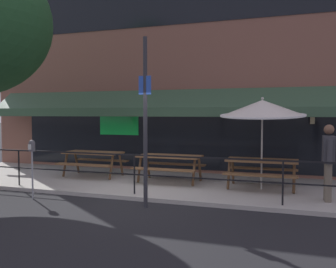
# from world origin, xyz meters

# --- Properties ---
(ground_plane) EXTENTS (120.00, 120.00, 0.00)m
(ground_plane) POSITION_xyz_m (0.00, 0.00, 0.00)
(ground_plane) COLOR black
(patio_deck) EXTENTS (15.00, 4.00, 0.10)m
(patio_deck) POSITION_xyz_m (0.00, 2.00, 0.05)
(patio_deck) COLOR #ADA89E
(patio_deck) RESTS_ON ground
(restaurant_building) EXTENTS (15.00, 1.60, 8.12)m
(restaurant_building) POSITION_xyz_m (0.00, 4.23, 4.03)
(restaurant_building) COLOR brown
(restaurant_building) RESTS_ON ground
(patio_railing) EXTENTS (13.84, 0.04, 0.97)m
(patio_railing) POSITION_xyz_m (0.00, 0.30, 0.80)
(patio_railing) COLOR black
(patio_railing) RESTS_ON patio_deck
(picnic_table_left) EXTENTS (1.80, 1.42, 0.76)m
(picnic_table_left) POSITION_xyz_m (-2.27, 2.21, 0.71)
(picnic_table_left) COLOR brown
(picnic_table_left) RESTS_ON patio_deck
(picnic_table_centre) EXTENTS (1.80, 1.42, 0.76)m
(picnic_table_centre) POSITION_xyz_m (0.30, 2.08, 0.71)
(picnic_table_centre) COLOR brown
(picnic_table_centre) RESTS_ON patio_deck
(picnic_table_right) EXTENTS (1.80, 1.42, 0.76)m
(picnic_table_right) POSITION_xyz_m (2.86, 1.96, 0.71)
(picnic_table_right) COLOR brown
(picnic_table_right) RESTS_ON patio_deck
(patio_umbrella_right) EXTENTS (2.14, 2.14, 2.38)m
(patio_umbrella_right) POSITION_xyz_m (2.86, 1.90, 2.18)
(patio_umbrella_right) COLOR #B7B2A8
(patio_umbrella_right) RESTS_ON patio_deck
(pedestrian_walking) EXTENTS (0.25, 0.62, 1.71)m
(pedestrian_walking) POSITION_xyz_m (4.38, 1.03, 1.06)
(pedestrian_walking) COLOR #665B4C
(pedestrian_walking) RESTS_ON patio_deck
(parking_meter_near) EXTENTS (0.15, 0.16, 1.42)m
(parking_meter_near) POSITION_xyz_m (-2.28, -0.59, 1.15)
(parking_meter_near) COLOR gray
(parking_meter_near) RESTS_ON ground
(street_sign_pole) EXTENTS (0.28, 0.09, 3.70)m
(street_sign_pole) POSITION_xyz_m (0.60, -0.45, 1.91)
(street_sign_pole) COLOR #2D2D33
(street_sign_pole) RESTS_ON ground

